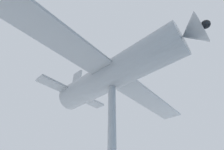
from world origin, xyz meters
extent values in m
cylinder|color=#999EA3|center=(0.00, 0.00, 3.54)|extent=(0.48, 0.48, 7.08)
cylinder|color=#93999E|center=(0.00, 0.00, 8.14)|extent=(2.29, 10.10, 2.11)
cube|color=#93999E|center=(0.00, 0.00, 8.14)|extent=(20.34, 2.26, 0.18)
cube|color=#93999E|center=(0.08, -4.43, 8.30)|extent=(6.51, 1.12, 0.18)
cube|color=#93999E|center=(0.08, -4.43, 9.53)|extent=(0.20, 1.10, 2.37)
cone|color=#93999E|center=(-0.10, 5.52, 8.14)|extent=(1.81, 1.02, 1.79)
sphere|color=black|center=(-0.11, 6.20, 8.14)|extent=(0.44, 0.44, 0.44)
camera|label=1|loc=(6.22, 5.71, 1.64)|focal=24.00mm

